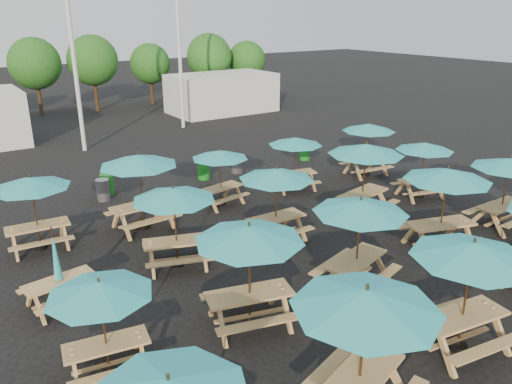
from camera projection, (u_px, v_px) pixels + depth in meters
ground at (283, 239)px, 15.37m from camera, size 120.00×120.00×0.00m
picnic_unit_1 at (100, 293)px, 9.10m from camera, size 2.29×2.29×2.03m
picnic_unit_2 at (58, 274)px, 11.64m from camera, size 1.78×1.61×2.05m
picnic_unit_3 at (31, 186)px, 14.11m from camera, size 2.36×2.36×2.24m
picnic_unit_4 at (366, 306)px, 7.93m from camera, size 3.09×3.09×2.53m
picnic_unit_5 at (249, 238)px, 10.47m from camera, size 2.91×2.91×2.43m
picnic_unit_6 at (174, 198)px, 13.10m from camera, size 2.84×2.84×2.29m
picnic_unit_7 at (139, 164)px, 15.43m from camera, size 2.57×2.57×2.49m
picnic_unit_8 at (472, 256)px, 9.67m from camera, size 2.75×2.75×2.46m
picnic_unit_9 at (360, 211)px, 12.03m from camera, size 2.87×2.87×2.38m
picnic_unit_10 at (276, 178)px, 14.67m from camera, size 2.32×2.32×2.30m
picnic_unit_11 at (220, 157)px, 17.52m from camera, size 2.32×2.32×2.05m
picnic_unit_13 at (447, 179)px, 14.03m from camera, size 3.08×3.08×2.50m
picnic_unit_14 at (366, 153)px, 16.39m from camera, size 2.94×2.94×2.56m
picnic_unit_15 at (295, 144)px, 19.05m from camera, size 2.51×2.51×2.12m
picnic_unit_17 at (509, 167)px, 15.58m from camera, size 2.30×2.30×2.34m
picnic_unit_18 at (425, 149)px, 18.22m from camera, size 2.56×2.56×2.14m
picnic_unit_19 at (369, 130)px, 20.75m from camera, size 2.45×2.45×2.25m
waste_bin_0 at (103, 190)px, 18.43m from camera, size 0.50×0.50×0.81m
waste_bin_1 at (107, 184)px, 19.05m from camera, size 0.50×0.50×0.81m
waste_bin_2 at (204, 170)px, 20.79m from camera, size 0.50×0.50×0.81m
waste_bin_3 at (237, 164)px, 21.60m from camera, size 0.50×0.50×0.81m
waste_bin_4 at (305, 151)px, 23.49m from camera, size 0.50×0.50×0.81m
mast_0 at (70, 25)px, 23.17m from camera, size 0.20×0.20×12.00m
mast_1 at (178, 23)px, 28.15m from camera, size 0.20×0.20×12.00m
event_tent_1 at (222, 93)px, 34.46m from camera, size 7.00×4.00×2.60m
tree_3 at (35, 64)px, 32.52m from camera, size 3.36×3.36×5.09m
tree_4 at (93, 60)px, 34.07m from camera, size 3.41×3.41×5.17m
tree_5 at (150, 64)px, 36.84m from camera, size 2.94×2.94×4.45m
tree_6 at (209, 56)px, 37.42m from camera, size 3.38×3.38×5.13m
tree_7 at (247, 60)px, 39.37m from camera, size 2.95×2.95×4.48m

